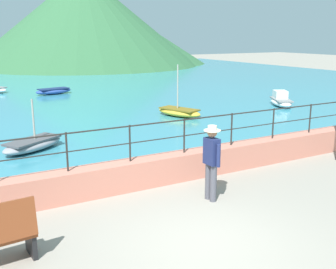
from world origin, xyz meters
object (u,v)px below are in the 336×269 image
object	(u,v)px
person_walking	(211,159)
boat_1	(281,100)
boat_5	(33,144)
boat_7	(54,91)
boat_6	(179,112)

from	to	relation	value
person_walking	boat_1	bearing A→B (deg)	39.09
boat_5	person_walking	bearing A→B (deg)	-65.95
person_walking	boat_5	distance (m)	6.68
person_walking	boat_7	distance (m)	18.63
boat_5	boat_6	xyz separation A→B (m)	(7.01, 2.55, 0.01)
boat_1	boat_5	xyz separation A→B (m)	(-13.13, -2.41, -0.07)
boat_6	boat_7	bearing A→B (deg)	107.72
boat_1	boat_5	bearing A→B (deg)	-169.60
boat_1	boat_6	size ratio (longest dim) A/B	0.99
boat_5	boat_6	world-z (taller)	boat_6
boat_7	boat_1	bearing A→B (deg)	-47.36
boat_5	boat_7	world-z (taller)	boat_5
person_walking	boat_1	distance (m)	13.45
person_walking	boat_6	world-z (taller)	boat_6
boat_5	boat_1	bearing A→B (deg)	10.40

